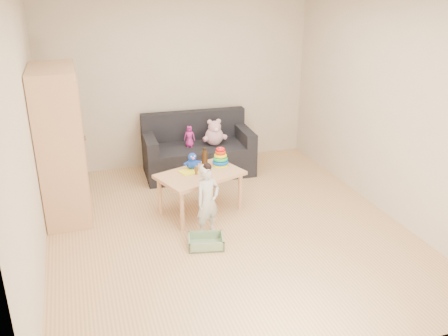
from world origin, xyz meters
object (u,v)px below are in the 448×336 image
object	(u,v)px
play_table	(200,193)
toddler	(208,202)
wardrobe	(61,144)
sofa	(199,159)

from	to	relation	value
play_table	toddler	size ratio (longest dim) A/B	1.20
toddler	wardrobe	bearing A→B (deg)	121.66
wardrobe	sofa	distance (m)	2.12
sofa	toddler	world-z (taller)	toddler
wardrobe	sofa	xyz separation A→B (m)	(1.86, 0.76, -0.68)
sofa	play_table	distance (m)	1.26
sofa	toddler	distance (m)	1.83
sofa	play_table	xyz separation A→B (m)	(-0.30, -1.22, 0.04)
wardrobe	play_table	world-z (taller)	wardrobe
sofa	play_table	bearing A→B (deg)	-101.74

